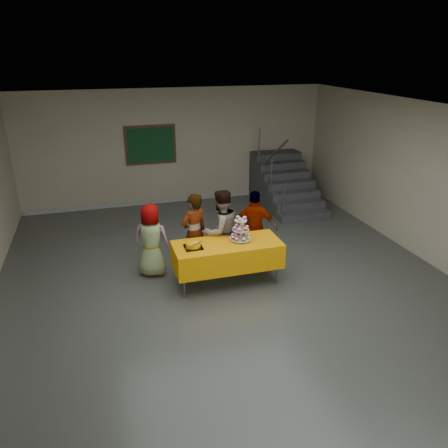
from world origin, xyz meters
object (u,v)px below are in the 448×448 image
at_px(bake_table, 227,254).
at_px(schoolchild_a, 151,240).
at_px(bear_cake, 193,244).
at_px(schoolchild_d, 255,227).
at_px(cupcake_stand, 241,231).
at_px(staircase, 282,185).
at_px(schoolchild_b, 194,233).
at_px(noticeboard, 151,145).
at_px(schoolchild_c, 221,231).

relative_size(bake_table, schoolchild_a, 1.37).
height_order(bear_cake, schoolchild_d, schoolchild_d).
distance_m(bear_cake, schoolchild_d, 1.50).
bearing_deg(cupcake_stand, staircase, 56.83).
bearing_deg(schoolchild_d, schoolchild_b, 21.99).
bearing_deg(staircase, noticeboard, 166.05).
height_order(schoolchild_b, schoolchild_d, schoolchild_b).
bearing_deg(staircase, schoolchild_c, -129.29).
relative_size(cupcake_stand, noticeboard, 0.34).
bearing_deg(schoolchild_c, staircase, -148.65).
bearing_deg(schoolchild_b, schoolchild_c, 146.05).
bearing_deg(bear_cake, noticeboard, 90.68).
bearing_deg(schoolchild_b, schoolchild_a, -26.87).
relative_size(cupcake_stand, schoolchild_d, 0.31).
distance_m(schoolchild_c, noticeboard, 4.24).
relative_size(bake_table, schoolchild_b, 1.24).
relative_size(bake_table, cupcake_stand, 4.22).
height_order(bear_cake, staircase, staircase).
relative_size(bake_table, schoolchild_c, 1.20).
relative_size(schoolchild_b, schoolchild_d, 1.04).
xyz_separation_m(bear_cake, schoolchild_c, (0.64, 0.54, -0.04)).
bearing_deg(schoolchild_b, cupcake_stand, 118.52).
height_order(schoolchild_a, staircase, staircase).
height_order(bake_table, staircase, staircase).
bearing_deg(noticeboard, schoolchild_b, -86.93).
relative_size(cupcake_stand, staircase, 0.19).
relative_size(bear_cake, staircase, 0.15).
distance_m(bake_table, schoolchild_c, 0.58).
distance_m(schoolchild_a, schoolchild_b, 0.79).
bearing_deg(bear_cake, bake_table, 0.93).
bearing_deg(staircase, bear_cake, -131.03).
bearing_deg(bear_cake, staircase, 48.97).
distance_m(schoolchild_a, schoolchild_c, 1.28).
xyz_separation_m(schoolchild_a, schoolchild_b, (0.78, -0.06, 0.07)).
bearing_deg(schoolchild_b, noticeboard, -109.61).
bearing_deg(schoolchild_a, noticeboard, -76.82).
xyz_separation_m(cupcake_stand, schoolchild_a, (-1.49, 0.63, -0.25)).
distance_m(cupcake_stand, schoolchild_d, 0.78).
height_order(schoolchild_b, schoolchild_c, schoolchild_c).
bearing_deg(cupcake_stand, schoolchild_d, 50.25).
bearing_deg(bake_table, bear_cake, -179.07).
height_order(bake_table, cupcake_stand, cupcake_stand).
relative_size(schoolchild_a, schoolchild_b, 0.90).
height_order(bake_table, bear_cake, bear_cake).
height_order(schoolchild_b, staircase, staircase).
bearing_deg(schoolchild_c, bake_table, 66.80).
distance_m(bake_table, staircase, 4.66).
xyz_separation_m(cupcake_stand, schoolchild_c, (-0.23, 0.47, -0.15)).
distance_m(schoolchild_a, noticeboard, 4.09).
bearing_deg(schoolchild_c, noticeboard, -99.71).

